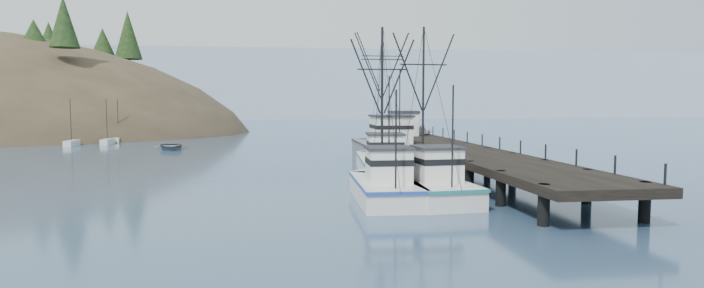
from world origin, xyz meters
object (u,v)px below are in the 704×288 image
(motorboat, at_px, (171,149))
(pickup_truck, at_px, (407,128))
(trawler_mid, at_px, (384,186))
(trawler_near, at_px, (428,185))
(pier, at_px, (458,151))
(work_vessel, at_px, (386,149))
(pier_shed, at_px, (404,123))
(trawler_far, at_px, (383,161))

(motorboat, bearing_deg, pickup_truck, -29.23)
(trawler_mid, bearing_deg, trawler_near, 1.83)
(trawler_near, distance_m, motorboat, 43.16)
(pier, bearing_deg, pickup_truck, 90.16)
(work_vessel, bearing_deg, trawler_near, -94.11)
(pickup_truck, bearing_deg, pier_shed, 164.33)
(trawler_mid, distance_m, motorboat, 41.94)
(pier, xyz_separation_m, pier_shed, (-0.76, 16.57, 1.73))
(pier_shed, distance_m, pickup_truck, 1.71)
(pier_shed, distance_m, motorboat, 28.61)
(trawler_near, distance_m, pier_shed, 29.24)
(work_vessel, bearing_deg, pier_shed, 66.06)
(pier, height_order, pickup_truck, pickup_truck)
(trawler_far, relative_size, pier_shed, 3.92)
(trawler_mid, relative_size, pier_shed, 3.23)
(trawler_far, xyz_separation_m, work_vessel, (1.62, 6.79, 0.41))
(trawler_mid, height_order, trawler_far, trawler_far)
(pier, distance_m, work_vessel, 9.24)
(trawler_near, xyz_separation_m, motorboat, (-21.85, 37.21, -0.82))
(pickup_truck, bearing_deg, pier, -169.11)
(trawler_far, distance_m, motorboat, 32.27)
(pickup_truck, xyz_separation_m, motorboat, (-27.80, 7.14, -2.80))
(trawler_far, distance_m, work_vessel, 6.99)
(trawler_near, bearing_deg, pier, 63.59)
(pickup_truck, bearing_deg, trawler_mid, 174.74)
(motorboat, bearing_deg, trawler_near, -74.41)
(trawler_mid, distance_m, work_vessel, 20.61)
(trawler_near, bearing_deg, trawler_far, 90.75)
(trawler_near, distance_m, trawler_mid, 2.70)
(work_vessel, xyz_separation_m, motorboat, (-23.29, 17.11, -1.23))
(pier_shed, xyz_separation_m, pickup_truck, (0.71, 1.43, -0.62))
(pier, distance_m, trawler_far, 6.35)
(trawler_mid, bearing_deg, motorboat, 117.17)
(trawler_near, distance_m, work_vessel, 20.16)
(trawler_near, distance_m, trawler_far, 13.31)
(trawler_far, height_order, motorboat, trawler_far)
(trawler_near, height_order, work_vessel, work_vessel)
(pickup_truck, relative_size, motorboat, 1.00)
(work_vessel, xyz_separation_m, pier_shed, (3.79, 8.55, 2.19))
(pier, xyz_separation_m, work_vessel, (-4.55, 8.02, -0.46))
(trawler_near, bearing_deg, work_vessel, 85.89)
(pier_shed, bearing_deg, pickup_truck, 63.60)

